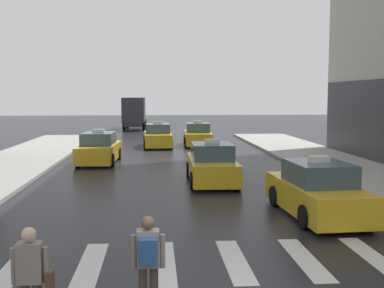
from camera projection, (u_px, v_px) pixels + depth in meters
name	position (u px, v px, depth m)	size (l,w,h in m)	color
crosswalk_markings	(199.00, 261.00, 10.23)	(11.30, 2.80, 0.01)	silver
taxi_lead	(317.00, 192.00, 14.06)	(2.10, 4.62, 1.80)	gold
taxi_second	(212.00, 165.00, 19.48)	(1.98, 4.56, 1.80)	gold
taxi_third	(99.00, 149.00, 25.17)	(2.11, 4.62, 1.80)	gold
taxi_fourth	(158.00, 137.00, 32.96)	(2.06, 4.60, 1.80)	gold
taxi_fifth	(198.00, 136.00, 33.84)	(2.04, 4.59, 1.80)	gold
box_truck	(135.00, 112.00, 50.22)	(2.35, 7.57, 3.35)	#2D2D2D
pedestrian_with_backpack	(148.00, 258.00, 7.59)	(0.55, 0.43, 1.65)	#473D33
pedestrian_with_handbag	(31.00, 275.00, 6.98)	(0.60, 0.24, 1.65)	#473D33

